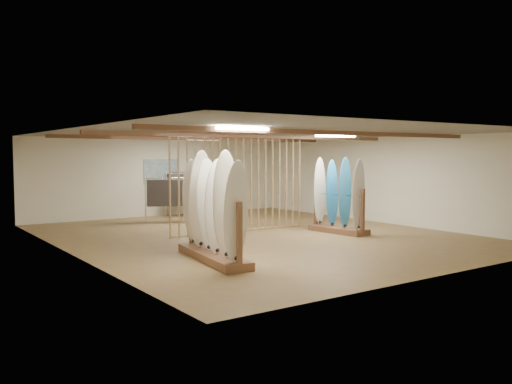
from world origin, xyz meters
TOP-DOWN VIEW (x-y plane):
  - floor at (0.00, 0.00)m, footprint 12.00×12.00m
  - ceiling at (0.00, 0.00)m, footprint 12.00×12.00m
  - wall_back at (0.00, 6.00)m, footprint 12.00×0.00m
  - wall_front at (0.00, -6.00)m, footprint 12.00×0.00m
  - wall_left at (-5.00, 0.00)m, footprint 0.00×12.00m
  - wall_right at (5.00, 0.00)m, footprint 0.00×12.00m
  - ceiling_slats at (0.00, 0.00)m, footprint 9.50×6.12m
  - light_panels at (0.00, 0.00)m, footprint 1.20×0.35m
  - bamboo_partition at (0.00, 0.80)m, footprint 4.45×0.05m
  - poster at (0.00, 5.98)m, footprint 1.40×0.03m
  - rack_left at (-2.74, -2.33)m, footprint 1.02×2.83m
  - rack_right at (2.23, -0.91)m, footprint 0.74×1.89m
  - clothing_rack_a at (-0.75, 3.96)m, footprint 1.35×0.79m
  - clothing_rack_b at (0.64, 5.20)m, footprint 1.53×0.43m
  - shopper_a at (0.79, 2.46)m, footprint 0.79×0.58m
  - shopper_b at (0.51, 4.08)m, footprint 1.19×1.08m

SIDE VIEW (x-z plane):
  - floor at x=0.00m, z-range 0.00..0.00m
  - rack_right at x=2.23m, z-range -0.35..1.80m
  - rack_left at x=-2.74m, z-range -0.35..1.88m
  - clothing_rack_a at x=-0.75m, z-range 0.23..1.74m
  - shopper_b at x=0.51m, z-range 0.00..2.02m
  - shopper_a at x=0.79m, z-range 0.00..2.03m
  - clothing_rack_b at x=0.64m, z-range 0.25..1.89m
  - bamboo_partition at x=0.00m, z-range 0.01..2.79m
  - wall_back at x=0.00m, z-range -4.60..7.40m
  - wall_front at x=0.00m, z-range -4.60..7.40m
  - wall_left at x=-5.00m, z-range -4.60..7.40m
  - wall_right at x=5.00m, z-range -4.60..7.40m
  - poster at x=0.00m, z-range 1.15..2.05m
  - ceiling_slats at x=0.00m, z-range 2.67..2.77m
  - light_panels at x=0.00m, z-range 2.71..2.77m
  - ceiling at x=0.00m, z-range 2.80..2.80m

